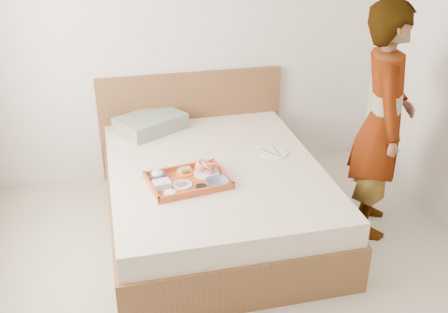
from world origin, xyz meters
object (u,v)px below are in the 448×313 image
bed (215,196)px  person (383,123)px  tray (188,180)px  dinner_plate (273,153)px

bed → person: (1.19, -0.27, 0.61)m
tray → person: person is taller
bed → person: bearing=-12.7°
dinner_plate → person: size_ratio=0.13×
tray → dinner_plate: tray is taller
bed → person: person is taller
tray → person: bearing=-11.1°
tray → dinner_plate: 0.79m
person → tray: bearing=111.3°
tray → dinner_plate: bearing=13.8°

